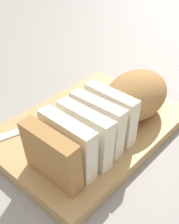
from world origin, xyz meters
name	(u,v)px	position (x,y,z in m)	size (l,w,h in m)	color
ground_plane	(90,132)	(0.00, 0.00, 0.00)	(3.00, 3.00, 0.00)	gray
cutting_board	(90,128)	(0.00, 0.00, 0.01)	(0.39, 0.28, 0.02)	tan
bread_loaf	(115,110)	(-0.02, 0.05, 0.07)	(0.35, 0.12, 0.10)	#A8753D
bread_knife	(64,112)	(0.01, -0.06, 0.03)	(0.25, 0.10, 0.02)	silver
crumb_near_knife	(109,127)	(-0.02, 0.04, 0.03)	(0.01, 0.01, 0.01)	tan
crumb_near_loaf	(99,110)	(-0.05, -0.01, 0.03)	(0.01, 0.01, 0.01)	tan
crumb_stray_left	(99,125)	(-0.01, 0.02, 0.03)	(0.01, 0.01, 0.01)	tan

